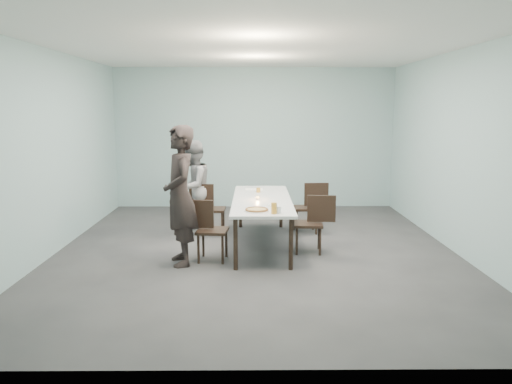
{
  "coord_description": "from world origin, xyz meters",
  "views": [
    {
      "loc": [
        -0.06,
        -7.33,
        2.14
      ],
      "look_at": [
        0.0,
        -0.54,
        1.0
      ],
      "focal_mm": 35.0,
      "sensor_mm": 36.0,
      "label": 1
    }
  ],
  "objects_px": {
    "pizza": "(257,210)",
    "side_plate": "(273,205)",
    "chair_far_right": "(310,204)",
    "water_tumbler": "(278,210)",
    "tealight": "(258,199)",
    "diner_far": "(193,187)",
    "amber_tumbler": "(258,190)",
    "chair_near_left": "(207,226)",
    "chair_near_right": "(314,220)",
    "chair_far_left": "(208,205)",
    "table": "(262,202)",
    "diner_near": "(180,196)",
    "beer_glass": "(274,208)"
  },
  "relations": [
    {
      "from": "water_tumbler",
      "to": "table",
      "type": "bearing_deg",
      "value": 100.34
    },
    {
      "from": "beer_glass",
      "to": "tealight",
      "type": "xyz_separation_m",
      "value": [
        -0.21,
        1.01,
        -0.05
      ]
    },
    {
      "from": "diner_near",
      "to": "chair_near_left",
      "type": "bearing_deg",
      "value": 97.64
    },
    {
      "from": "chair_near_left",
      "to": "diner_near",
      "type": "bearing_deg",
      "value": -148.92
    },
    {
      "from": "diner_far",
      "to": "tealight",
      "type": "bearing_deg",
      "value": 71.46
    },
    {
      "from": "chair_near_left",
      "to": "beer_glass",
      "type": "bearing_deg",
      "value": -15.15
    },
    {
      "from": "table",
      "to": "chair_near_right",
      "type": "bearing_deg",
      "value": -26.69
    },
    {
      "from": "pizza",
      "to": "side_plate",
      "type": "distance_m",
      "value": 0.51
    },
    {
      "from": "diner_near",
      "to": "table",
      "type": "bearing_deg",
      "value": 111.82
    },
    {
      "from": "diner_near",
      "to": "water_tumbler",
      "type": "distance_m",
      "value": 1.36
    },
    {
      "from": "chair_near_right",
      "to": "amber_tumbler",
      "type": "relative_size",
      "value": 10.88
    },
    {
      "from": "pizza",
      "to": "table",
      "type": "bearing_deg",
      "value": 84.64
    },
    {
      "from": "chair_near_left",
      "to": "side_plate",
      "type": "height_order",
      "value": "chair_near_left"
    },
    {
      "from": "diner_near",
      "to": "diner_far",
      "type": "distance_m",
      "value": 1.77
    },
    {
      "from": "table",
      "to": "diner_near",
      "type": "height_order",
      "value": "diner_near"
    },
    {
      "from": "chair_near_right",
      "to": "amber_tumbler",
      "type": "distance_m",
      "value": 1.3
    },
    {
      "from": "table",
      "to": "chair_far_right",
      "type": "height_order",
      "value": "chair_far_right"
    },
    {
      "from": "tealight",
      "to": "chair_near_left",
      "type": "bearing_deg",
      "value": -138.31
    },
    {
      "from": "table",
      "to": "chair_near_right",
      "type": "xyz_separation_m",
      "value": [
        0.77,
        -0.39,
        -0.19
      ]
    },
    {
      "from": "chair_far_right",
      "to": "water_tumbler",
      "type": "distance_m",
      "value": 2.06
    },
    {
      "from": "table",
      "to": "tealight",
      "type": "distance_m",
      "value": 0.16
    },
    {
      "from": "pizza",
      "to": "amber_tumbler",
      "type": "distance_m",
      "value": 1.54
    },
    {
      "from": "chair_far_left",
      "to": "pizza",
      "type": "relative_size",
      "value": 2.56
    },
    {
      "from": "chair_near_left",
      "to": "diner_near",
      "type": "distance_m",
      "value": 0.6
    },
    {
      "from": "water_tumbler",
      "to": "tealight",
      "type": "relative_size",
      "value": 1.61
    },
    {
      "from": "water_tumbler",
      "to": "pizza",
      "type": "bearing_deg",
      "value": 156.11
    },
    {
      "from": "diner_near",
      "to": "water_tumbler",
      "type": "xyz_separation_m",
      "value": [
        1.34,
        -0.15,
        -0.17
      ]
    },
    {
      "from": "chair_near_right",
      "to": "chair_far_left",
      "type": "bearing_deg",
      "value": -28.91
    },
    {
      "from": "diner_near",
      "to": "diner_far",
      "type": "height_order",
      "value": "diner_near"
    },
    {
      "from": "chair_near_right",
      "to": "diner_near",
      "type": "distance_m",
      "value": 2.04
    },
    {
      "from": "chair_far_right",
      "to": "tealight",
      "type": "bearing_deg",
      "value": 43.47
    },
    {
      "from": "pizza",
      "to": "tealight",
      "type": "height_order",
      "value": "tealight"
    },
    {
      "from": "pizza",
      "to": "water_tumbler",
      "type": "relative_size",
      "value": 3.78
    },
    {
      "from": "chair_far_right",
      "to": "water_tumbler",
      "type": "height_order",
      "value": "chair_far_right"
    },
    {
      "from": "chair_near_right",
      "to": "tealight",
      "type": "height_order",
      "value": "chair_near_right"
    },
    {
      "from": "diner_near",
      "to": "pizza",
      "type": "relative_size",
      "value": 5.66
    },
    {
      "from": "chair_near_left",
      "to": "chair_far_right",
      "type": "relative_size",
      "value": 1.0
    },
    {
      "from": "chair_near_left",
      "to": "tealight",
      "type": "height_order",
      "value": "chair_near_left"
    },
    {
      "from": "chair_near_right",
      "to": "beer_glass",
      "type": "xyz_separation_m",
      "value": [
        -0.63,
        -0.75,
        0.32
      ]
    },
    {
      "from": "diner_far",
      "to": "beer_glass",
      "type": "bearing_deg",
      "value": 56.08
    },
    {
      "from": "pizza",
      "to": "beer_glass",
      "type": "xyz_separation_m",
      "value": [
        0.23,
        -0.17,
        0.06
      ]
    },
    {
      "from": "chair_near_right",
      "to": "pizza",
      "type": "bearing_deg",
      "value": 38.28
    },
    {
      "from": "pizza",
      "to": "side_plate",
      "type": "bearing_deg",
      "value": 61.12
    },
    {
      "from": "chair_far_left",
      "to": "chair_near_right",
      "type": "relative_size",
      "value": 1.0
    },
    {
      "from": "beer_glass",
      "to": "amber_tumbler",
      "type": "xyz_separation_m",
      "value": [
        -0.19,
        1.72,
        -0.03
      ]
    },
    {
      "from": "diner_far",
      "to": "side_plate",
      "type": "bearing_deg",
      "value": 66.99
    },
    {
      "from": "table",
      "to": "diner_far",
      "type": "height_order",
      "value": "diner_far"
    },
    {
      "from": "chair_near_left",
      "to": "diner_far",
      "type": "distance_m",
      "value": 1.67
    },
    {
      "from": "chair_near_right",
      "to": "side_plate",
      "type": "bearing_deg",
      "value": 16.31
    },
    {
      "from": "diner_near",
      "to": "beer_glass",
      "type": "relative_size",
      "value": 12.83
    }
  ]
}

